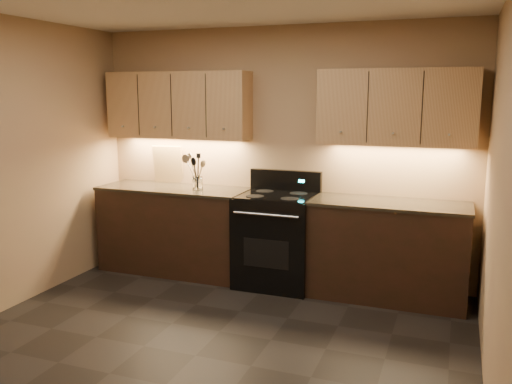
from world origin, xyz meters
The scene contains 16 objects.
floor centered at (0.00, 0.00, 0.00)m, with size 4.00×4.00×0.00m, color black.
wall_back centered at (0.00, 2.00, 1.30)m, with size 4.00×0.04×2.60m, color #9A765A.
wall_right centered at (2.00, 0.00, 1.30)m, with size 0.04×4.00×2.60m, color #9A765A.
counter_left centered at (-1.10, 1.70, 0.47)m, with size 1.62×0.62×0.93m.
counter_right centered at (1.18, 1.70, 0.47)m, with size 1.46×0.62×0.93m.
stove centered at (0.08, 1.68, 0.48)m, with size 0.76×0.68×1.14m.
upper_cab_left centered at (-1.10, 1.85, 1.80)m, with size 1.60×0.30×0.70m, color tan.
upper_cab_right centered at (1.18, 1.85, 1.80)m, with size 1.44×0.30×0.70m, color tan.
outlet_plate centered at (-1.30, 1.99, 1.12)m, with size 0.09×0.01×0.12m, color #B2B5BA.
utensil_crock centered at (-0.80, 1.68, 0.99)m, with size 0.14×0.14×0.14m.
cutting_board centered at (-1.30, 1.95, 1.14)m, with size 0.33×0.02×0.42m, color tan.
wooden_spoon centered at (-0.83, 1.67, 1.10)m, with size 0.06×0.06×0.30m, color tan, non-canonical shape.
black_spoon centered at (-0.80, 1.70, 1.10)m, with size 0.06×0.06×0.32m, color black, non-canonical shape.
black_turner centered at (-0.79, 1.65, 1.13)m, with size 0.08×0.08×0.38m, color black, non-canonical shape.
steel_spatula centered at (-0.79, 1.69, 1.14)m, with size 0.08×0.08×0.39m, color silver, non-canonical shape.
steel_skimmer centered at (-0.78, 1.68, 1.13)m, with size 0.09×0.09×0.36m, color silver, non-canonical shape.
Camera 1 is at (1.74, -3.35, 1.94)m, focal length 38.00 mm.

